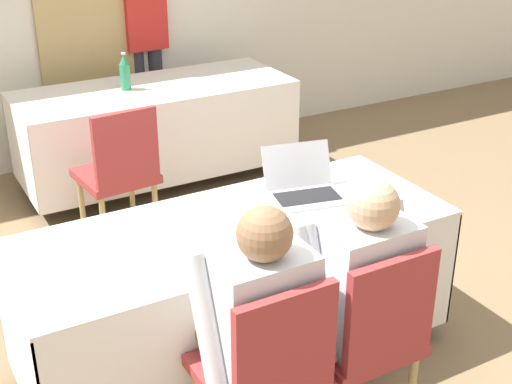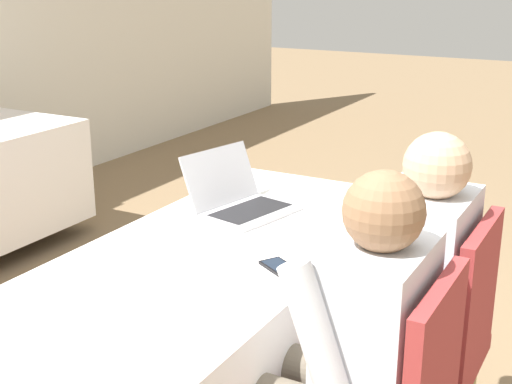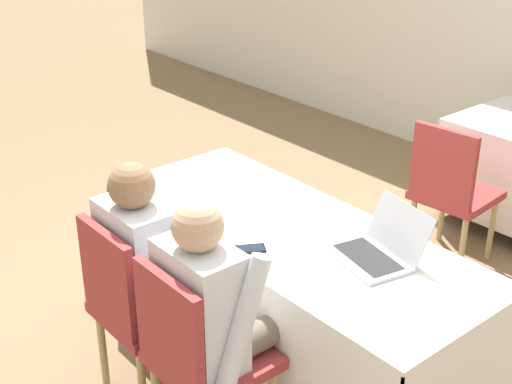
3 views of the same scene
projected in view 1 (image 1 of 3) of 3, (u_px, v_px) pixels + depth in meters
The scene contains 15 objects.
ground_plane at pixel (236, 358), 3.53m from camera, with size 24.00×24.00×0.00m, color #846B4C.
conference_table_near at pixel (234, 259), 3.29m from camera, with size 2.01×0.80×0.74m.
conference_table_far at pixel (156, 109), 5.25m from camera, with size 2.01×0.80×0.74m.
laptop at pixel (304, 188), 3.48m from camera, with size 0.41×0.38×0.23m.
cell_phone at pixel (271, 249), 3.01m from camera, with size 0.14×0.17×0.01m.
paper_beside_laptop at pixel (274, 216), 3.30m from camera, with size 0.32×0.36×0.00m.
paper_centre_table at pixel (70, 266), 2.89m from camera, with size 0.25×0.33×0.00m.
paper_left_edge at pixel (343, 195), 3.51m from camera, with size 0.27×0.33×0.00m.
water_bottle at pixel (125, 73), 5.06m from camera, with size 0.07×0.07×0.27m.
chair_near_left at pixel (267, 371), 2.65m from camera, with size 0.44×0.44×0.92m.
chair_near_right at pixel (367, 334), 2.86m from camera, with size 0.44×0.44×0.92m.
chair_far_spare at pixel (120, 169), 4.37m from camera, with size 0.48×0.48×0.92m.
person_checkered_shirt at pixel (254, 321), 2.67m from camera, with size 0.50×0.52×1.18m.
person_white_shirt at pixel (354, 288), 2.87m from camera, with size 0.50×0.52×1.18m.
person_red_shirt at pixel (144, 41), 5.75m from camera, with size 0.35×0.22×1.59m.
Camera 1 is at (-1.31, -2.53, 2.24)m, focal length 50.00 mm.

